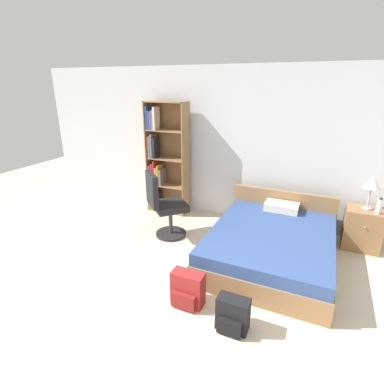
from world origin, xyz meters
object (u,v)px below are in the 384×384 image
(bookshelf, at_px, (162,160))
(water_bottle, at_px, (379,206))
(office_chair, at_px, (164,206))
(backpack_black, at_px, (232,315))
(nightstand, at_px, (362,229))
(table_lamp, at_px, (372,183))
(backpack_red, at_px, (187,290))
(bed, at_px, (272,243))

(bookshelf, bearing_deg, water_bottle, -2.41)
(water_bottle, bearing_deg, bookshelf, 177.59)
(office_chair, relative_size, backpack_black, 2.97)
(nightstand, bearing_deg, office_chair, -162.44)
(bookshelf, height_order, table_lamp, bookshelf)
(nightstand, height_order, backpack_black, nightstand)
(water_bottle, height_order, backpack_red, water_bottle)
(backpack_black, relative_size, backpack_red, 0.91)
(backpack_black, bearing_deg, table_lamp, 61.60)
(bookshelf, bearing_deg, backpack_red, -55.12)
(office_chair, distance_m, backpack_black, 2.13)
(office_chair, xyz_separation_m, backpack_black, (1.55, -1.42, -0.34))
(bookshelf, relative_size, table_lamp, 4.08)
(bed, bearing_deg, office_chair, -178.31)
(nightstand, relative_size, backpack_black, 1.72)
(nightstand, distance_m, water_bottle, 0.45)
(nightstand, distance_m, table_lamp, 0.70)
(bed, height_order, table_lamp, table_lamp)
(office_chair, distance_m, nightstand, 2.95)
(bookshelf, distance_m, office_chair, 1.18)
(nightstand, xyz_separation_m, table_lamp, (0.01, 0.03, 0.70))
(nightstand, bearing_deg, bookshelf, 179.25)
(backpack_black, xyz_separation_m, backpack_red, (-0.56, 0.14, 0.02))
(bed, height_order, water_bottle, water_bottle)
(backpack_black, bearing_deg, bookshelf, 131.73)
(water_bottle, bearing_deg, backpack_black, -122.13)
(water_bottle, bearing_deg, bed, -150.03)
(bookshelf, height_order, backpack_black, bookshelf)
(nightstand, bearing_deg, water_bottle, -38.32)
(bookshelf, xyz_separation_m, water_bottle, (3.49, -0.15, -0.26))
(bookshelf, height_order, bed, bookshelf)
(nightstand, height_order, table_lamp, table_lamp)
(table_lamp, bearing_deg, office_chair, -161.92)
(office_chair, bearing_deg, table_lamp, 18.08)
(table_lamp, height_order, water_bottle, table_lamp)
(water_bottle, distance_m, backpack_black, 2.67)
(nightstand, height_order, water_bottle, water_bottle)
(water_bottle, bearing_deg, nightstand, 141.68)
(bookshelf, bearing_deg, table_lamp, -0.21)
(bookshelf, height_order, water_bottle, bookshelf)
(table_lamp, bearing_deg, bed, -143.05)
(nightstand, relative_size, backpack_red, 1.56)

